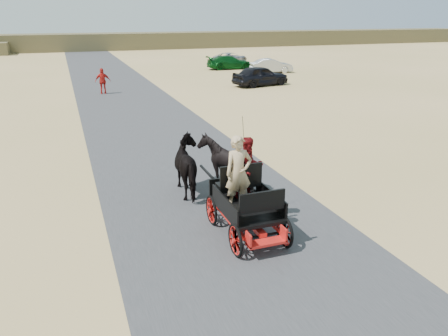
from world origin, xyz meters
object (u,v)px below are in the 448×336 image
object	(u,v)px
car_a	(260,76)
car_c	(229,62)
pedestrian	(103,81)
carriage	(246,220)
horse_left	(191,167)
car_b	(271,66)
horse_right	(225,162)
car_d	(230,58)

from	to	relation	value
car_a	car_c	distance (m)	10.79
pedestrian	carriage	bearing A→B (deg)	96.71
horse_left	pedestrian	size ratio (longest dim) A/B	1.16
carriage	car_c	bearing A→B (deg)	69.99
horse_left	car_b	xyz separation A→B (m)	(14.87, 25.15, -0.21)
horse_right	car_d	xyz separation A→B (m)	(13.13, 34.06, -0.26)
carriage	horse_right	distance (m)	3.09
car_a	horse_left	bearing A→B (deg)	139.01
car_a	pedestrian	bearing A→B (deg)	77.31
car_c	car_a	bearing A→B (deg)	173.81
pedestrian	car_b	size ratio (longest dim) A/B	0.45
car_d	horse_right	bearing A→B (deg)	132.12
horse_right	car_c	bearing A→B (deg)	-110.95
horse_left	car_a	bearing A→B (deg)	-120.14
carriage	car_d	bearing A→B (deg)	69.75
horse_left	car_d	bearing A→B (deg)	-112.67
car_c	car_d	size ratio (longest dim) A/B	1.06
horse_left	car_d	distance (m)	36.91
pedestrian	car_a	size ratio (longest dim) A/B	0.39
horse_left	car_a	distance (m)	21.39
car_b	car_d	xyz separation A→B (m)	(-0.65, 8.91, -0.05)
car_b	car_a	bearing A→B (deg)	156.25
car_b	car_d	distance (m)	8.93
pedestrian	car_b	distance (m)	16.89
horse_left	car_b	world-z (taller)	horse_left
horse_right	car_b	bearing A→B (deg)	-118.71
car_a	car_b	size ratio (longest dim) A/B	1.13
horse_right	car_a	size ratio (longest dim) A/B	0.39
carriage	car_d	distance (m)	39.51
carriage	pedestrian	size ratio (longest dim) A/B	1.39
carriage	pedestrian	world-z (taller)	pedestrian
car_a	car_c	xyz separation A→B (m)	(1.53, 10.69, -0.10)
carriage	car_a	bearing A→B (deg)	64.63
car_a	car_d	xyz separation A→B (m)	(3.48, 15.56, -0.16)
car_b	car_c	xyz separation A→B (m)	(-2.60, 4.03, 0.01)
car_a	car_c	bearing A→B (deg)	-18.99
carriage	car_c	distance (m)	34.25
horse_left	car_d	xyz separation A→B (m)	(14.23, 34.06, -0.26)
car_c	car_d	xyz separation A→B (m)	(1.95, 4.88, -0.06)
horse_left	car_a	world-z (taller)	horse_left
carriage	horse_left	bearing A→B (deg)	100.39
horse_right	horse_left	bearing A→B (deg)	0.00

